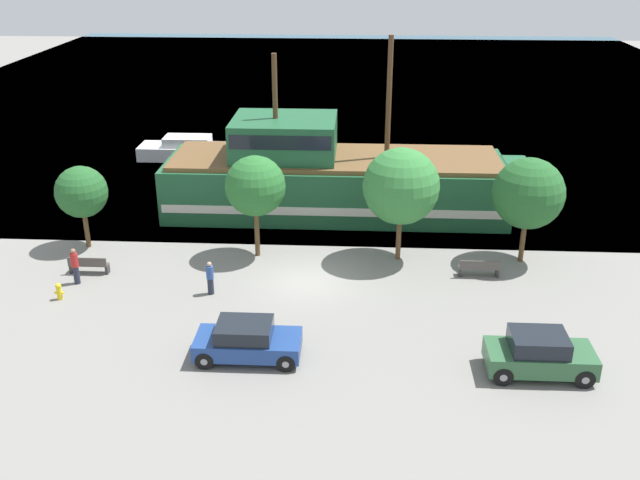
{
  "coord_description": "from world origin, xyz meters",
  "views": [
    {
      "loc": [
        2.19,
        -28.92,
        14.65
      ],
      "look_at": [
        0.47,
        2.0,
        1.2
      ],
      "focal_mm": 40.0,
      "sensor_mm": 36.0,
      "label": 1
    }
  ],
  "objects_px": {
    "bench_promenade_west": "(479,268)",
    "pedestrian_walking_far": "(210,278)",
    "moored_boat_dockside": "(195,150)",
    "bench_promenade_east": "(88,265)",
    "fire_hydrant": "(59,291)",
    "pirate_ship": "(331,178)",
    "pedestrian_walking_near": "(75,266)",
    "parked_car_curb_mid": "(247,341)",
    "parked_car_curb_front": "(539,354)"
  },
  "relations": [
    {
      "from": "pirate_ship",
      "to": "parked_car_curb_mid",
      "type": "xyz_separation_m",
      "value": [
        -2.48,
        -15.39,
        -1.26
      ]
    },
    {
      "from": "moored_boat_dockside",
      "to": "bench_promenade_east",
      "type": "distance_m",
      "value": 18.41
    },
    {
      "from": "moored_boat_dockside",
      "to": "fire_hydrant",
      "type": "xyz_separation_m",
      "value": [
        -1.37,
        -20.95,
        -0.2
      ]
    },
    {
      "from": "fire_hydrant",
      "to": "bench_promenade_west",
      "type": "height_order",
      "value": "bench_promenade_west"
    },
    {
      "from": "pedestrian_walking_far",
      "to": "bench_promenade_east",
      "type": "bearing_deg",
      "value": 164.36
    },
    {
      "from": "parked_car_curb_front",
      "to": "parked_car_curb_mid",
      "type": "distance_m",
      "value": 10.58
    },
    {
      "from": "parked_car_curb_mid",
      "to": "pedestrian_walking_near",
      "type": "distance_m",
      "value": 10.29
    },
    {
      "from": "pedestrian_walking_near",
      "to": "bench_promenade_west",
      "type": "bearing_deg",
      "value": 5.31
    },
    {
      "from": "parked_car_curb_mid",
      "to": "bench_promenade_west",
      "type": "xyz_separation_m",
      "value": [
        9.62,
        7.34,
        -0.28
      ]
    },
    {
      "from": "parked_car_curb_mid",
      "to": "bench_promenade_east",
      "type": "bearing_deg",
      "value": 141.63
    },
    {
      "from": "parked_car_curb_front",
      "to": "pedestrian_walking_far",
      "type": "bearing_deg",
      "value": 157.24
    },
    {
      "from": "pirate_ship",
      "to": "pedestrian_walking_far",
      "type": "height_order",
      "value": "pirate_ship"
    },
    {
      "from": "bench_promenade_west",
      "to": "pedestrian_walking_near",
      "type": "bearing_deg",
      "value": -174.69
    },
    {
      "from": "pirate_ship",
      "to": "bench_promenade_west",
      "type": "xyz_separation_m",
      "value": [
        7.15,
        -8.05,
        -1.54
      ]
    },
    {
      "from": "parked_car_curb_mid",
      "to": "bench_promenade_east",
      "type": "relative_size",
      "value": 2.15
    },
    {
      "from": "bench_promenade_west",
      "to": "pedestrian_walking_far",
      "type": "height_order",
      "value": "pedestrian_walking_far"
    },
    {
      "from": "fire_hydrant",
      "to": "pedestrian_walking_near",
      "type": "bearing_deg",
      "value": 82.66
    },
    {
      "from": "pirate_ship",
      "to": "bench_promenade_east",
      "type": "distance_m",
      "value": 14.05
    },
    {
      "from": "parked_car_curb_front",
      "to": "parked_car_curb_mid",
      "type": "relative_size",
      "value": 0.97
    },
    {
      "from": "moored_boat_dockside",
      "to": "bench_promenade_west",
      "type": "bearing_deg",
      "value": -46.09
    },
    {
      "from": "bench_promenade_east",
      "to": "pedestrian_walking_far",
      "type": "height_order",
      "value": "pedestrian_walking_far"
    },
    {
      "from": "fire_hydrant",
      "to": "bench_promenade_east",
      "type": "xyz_separation_m",
      "value": [
        0.37,
        2.57,
        0.03
      ]
    },
    {
      "from": "bench_promenade_west",
      "to": "pedestrian_walking_far",
      "type": "distance_m",
      "value": 12.23
    },
    {
      "from": "parked_car_curb_front",
      "to": "pedestrian_walking_far",
      "type": "relative_size",
      "value": 2.47
    },
    {
      "from": "parked_car_curb_front",
      "to": "parked_car_curb_mid",
      "type": "xyz_separation_m",
      "value": [
        -10.57,
        0.45,
        -0.07
      ]
    },
    {
      "from": "fire_hydrant",
      "to": "bench_promenade_west",
      "type": "distance_m",
      "value": 18.71
    },
    {
      "from": "fire_hydrant",
      "to": "bench_promenade_east",
      "type": "bearing_deg",
      "value": 81.71
    },
    {
      "from": "moored_boat_dockside",
      "to": "bench_promenade_west",
      "type": "xyz_separation_m",
      "value": [
        17.06,
        -17.73,
        -0.17
      ]
    },
    {
      "from": "moored_boat_dockside",
      "to": "fire_hydrant",
      "type": "distance_m",
      "value": 21.0
    },
    {
      "from": "fire_hydrant",
      "to": "bench_promenade_east",
      "type": "distance_m",
      "value": 2.59
    },
    {
      "from": "pedestrian_walking_near",
      "to": "parked_car_curb_front",
      "type": "bearing_deg",
      "value": -17.62
    },
    {
      "from": "parked_car_curb_mid",
      "to": "fire_hydrant",
      "type": "distance_m",
      "value": 9.72
    },
    {
      "from": "pirate_ship",
      "to": "pedestrian_walking_near",
      "type": "relative_size",
      "value": 11.72
    },
    {
      "from": "moored_boat_dockside",
      "to": "bench_promenade_east",
      "type": "height_order",
      "value": "moored_boat_dockside"
    },
    {
      "from": "moored_boat_dockside",
      "to": "parked_car_curb_front",
      "type": "relative_size",
      "value": 2.08
    },
    {
      "from": "parked_car_curb_front",
      "to": "pedestrian_walking_far",
      "type": "height_order",
      "value": "parked_car_curb_front"
    },
    {
      "from": "parked_car_curb_mid",
      "to": "pedestrian_walking_far",
      "type": "xyz_separation_m",
      "value": [
        -2.37,
        4.98,
        0.05
      ]
    },
    {
      "from": "parked_car_curb_mid",
      "to": "pedestrian_walking_near",
      "type": "bearing_deg",
      "value": 146.76
    },
    {
      "from": "bench_promenade_east",
      "to": "bench_promenade_west",
      "type": "relative_size",
      "value": 0.99
    },
    {
      "from": "parked_car_curb_front",
      "to": "pedestrian_walking_near",
      "type": "height_order",
      "value": "pedestrian_walking_near"
    },
    {
      "from": "fire_hydrant",
      "to": "parked_car_curb_mid",
      "type": "bearing_deg",
      "value": -25.02
    },
    {
      "from": "parked_car_curb_mid",
      "to": "pedestrian_walking_far",
      "type": "distance_m",
      "value": 5.51
    },
    {
      "from": "pedestrian_walking_far",
      "to": "pedestrian_walking_near",
      "type": "bearing_deg",
      "value": 173.93
    },
    {
      "from": "bench_promenade_east",
      "to": "bench_promenade_west",
      "type": "height_order",
      "value": "same"
    },
    {
      "from": "pirate_ship",
      "to": "moored_boat_dockside",
      "type": "bearing_deg",
      "value": 135.72
    },
    {
      "from": "parked_car_curb_front",
      "to": "parked_car_curb_mid",
      "type": "bearing_deg",
      "value": 177.56
    },
    {
      "from": "pedestrian_walking_near",
      "to": "pedestrian_walking_far",
      "type": "xyz_separation_m",
      "value": [
        6.24,
        -0.66,
        -0.1
      ]
    },
    {
      "from": "parked_car_curb_front",
      "to": "pedestrian_walking_near",
      "type": "xyz_separation_m",
      "value": [
        -19.18,
        6.09,
        0.08
      ]
    },
    {
      "from": "bench_promenade_east",
      "to": "pedestrian_walking_near",
      "type": "relative_size",
      "value": 1.06
    },
    {
      "from": "pirate_ship",
      "to": "parked_car_curb_front",
      "type": "height_order",
      "value": "pirate_ship"
    }
  ]
}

